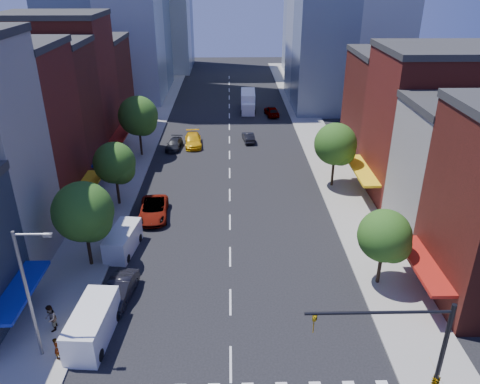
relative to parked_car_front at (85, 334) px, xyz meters
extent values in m
plane|color=black|center=(9.50, -2.12, -0.65)|extent=(220.00, 220.00, 0.00)
cube|color=gray|center=(-3.00, 37.88, -0.58)|extent=(5.00, 120.00, 0.15)
cube|color=gray|center=(22.00, 37.88, -0.58)|extent=(5.00, 120.00, 0.15)
cube|color=maroon|center=(-11.50, 18.38, 7.35)|extent=(12.00, 9.00, 16.00)
cube|color=#531C14|center=(-11.50, 26.88, 6.85)|extent=(12.00, 8.00, 15.00)
cube|color=maroon|center=(-11.50, 35.38, 7.85)|extent=(12.00, 9.00, 17.00)
cube|color=#531C14|center=(-11.50, 44.88, 5.85)|extent=(12.00, 10.00, 13.00)
cube|color=beige|center=(30.50, 12.88, 5.35)|extent=(12.00, 8.00, 12.00)
cube|color=maroon|center=(30.50, 21.88, 6.85)|extent=(12.00, 10.00, 15.00)
cube|color=#531C14|center=(30.50, 31.88, 5.85)|extent=(12.00, 10.00, 13.00)
cylinder|color=black|center=(20.00, -6.62, 3.50)|extent=(0.24, 0.24, 8.00)
cylinder|color=black|center=(16.50, -6.62, 7.10)|extent=(7.00, 0.16, 0.16)
imported|color=gold|center=(13.50, -6.62, 6.50)|extent=(0.22, 0.18, 1.10)
imported|color=gold|center=(20.00, -6.62, 2.70)|extent=(0.48, 2.24, 0.90)
cylinder|color=slate|center=(-2.50, -1.12, 4.00)|extent=(0.20, 0.20, 9.00)
cylinder|color=slate|center=(-1.50, -1.12, 8.30)|extent=(2.00, 0.14, 0.14)
cube|color=slate|center=(-0.60, -1.12, 8.25)|extent=(0.50, 0.25, 0.18)
cylinder|color=black|center=(-2.00, 8.88, 1.46)|extent=(0.28, 0.28, 3.92)
sphere|color=#224A15|center=(-2.00, 8.88, 4.40)|extent=(4.80, 4.80, 4.80)
sphere|color=#224A15|center=(-1.40, 8.58, 3.70)|extent=(3.36, 3.36, 3.36)
cylinder|color=black|center=(-2.00, 19.88, 1.32)|extent=(0.28, 0.28, 3.64)
sphere|color=#224A15|center=(-2.00, 19.88, 4.05)|extent=(4.20, 4.20, 4.20)
sphere|color=#224A15|center=(-1.40, 19.58, 3.40)|extent=(2.94, 2.94, 2.94)
cylinder|color=black|center=(-2.00, 33.88, 1.60)|extent=(0.28, 0.28, 4.20)
sphere|color=#224A15|center=(-2.00, 33.88, 4.75)|extent=(5.00, 5.00, 5.00)
sphere|color=#224A15|center=(-1.40, 33.58, 4.00)|extent=(3.50, 3.50, 3.50)
cylinder|color=black|center=(21.00, 5.88, 1.18)|extent=(0.28, 0.28, 3.36)
sphere|color=#224A15|center=(21.00, 5.88, 3.70)|extent=(4.00, 4.00, 4.00)
sphere|color=#224A15|center=(21.60, 5.58, 3.10)|extent=(2.80, 2.80, 2.80)
cylinder|color=black|center=(21.00, 23.88, 1.46)|extent=(0.28, 0.28, 3.92)
sphere|color=#224A15|center=(21.00, 23.88, 4.40)|extent=(4.60, 4.60, 4.60)
sphere|color=#224A15|center=(21.60, 23.58, 3.70)|extent=(3.22, 3.22, 3.22)
imported|color=#A6A6AA|center=(0.00, 0.00, 0.00)|extent=(2.00, 4.00, 1.31)
imported|color=black|center=(1.31, 4.47, 0.13)|extent=(2.21, 4.90, 1.56)
imported|color=#999999|center=(2.00, 17.09, 0.15)|extent=(3.09, 5.99, 1.62)
imported|color=black|center=(2.00, 36.38, 0.00)|extent=(2.26, 4.64, 1.30)
cube|color=silver|center=(0.43, 0.34, 0.49)|extent=(2.58, 5.60, 2.29)
cube|color=black|center=(0.28, -1.72, 0.82)|extent=(2.09, 1.24, 0.98)
cylinder|color=black|center=(-0.68, -1.43, -0.27)|extent=(0.33, 0.85, 0.83)
cylinder|color=black|center=(1.28, -1.58, -0.27)|extent=(0.33, 0.85, 0.83)
cylinder|color=black|center=(-0.41, 2.27, -0.27)|extent=(0.33, 0.85, 0.83)
cylinder|color=black|center=(1.55, 2.12, -0.27)|extent=(0.33, 0.85, 0.83)
cube|color=silver|center=(0.25, 11.03, 0.37)|extent=(2.59, 5.10, 2.05)
cube|color=black|center=(0.00, 9.19, 0.66)|extent=(1.92, 1.21, 0.88)
cylinder|color=black|center=(-0.84, 9.50, -0.31)|extent=(0.34, 0.77, 0.74)
cylinder|color=black|center=(0.90, 9.27, -0.31)|extent=(0.34, 0.77, 0.74)
cylinder|color=black|center=(-0.40, 12.79, -0.31)|extent=(0.34, 0.77, 0.74)
cylinder|color=black|center=(1.34, 12.56, -0.31)|extent=(0.34, 0.77, 0.74)
imported|color=#F2B50C|center=(4.49, 37.59, 0.13)|extent=(2.67, 5.59, 1.57)
imported|color=black|center=(12.18, 39.09, 0.00)|extent=(1.85, 4.12, 1.31)
imported|color=#999999|center=(16.52, 51.69, 0.15)|extent=(2.49, 4.90, 1.60)
cube|color=white|center=(12.74, 55.60, 0.92)|extent=(2.54, 6.46, 3.15)
cube|color=white|center=(12.63, 51.87, 0.43)|extent=(2.21, 1.83, 1.97)
cylinder|color=black|center=(11.57, 52.68, -0.21)|extent=(0.32, 0.89, 0.88)
cylinder|color=black|center=(13.73, 52.62, -0.21)|extent=(0.32, 0.89, 0.88)
cylinder|color=black|center=(11.70, 57.11, -0.21)|extent=(0.32, 0.89, 0.88)
cylinder|color=black|center=(13.86, 57.04, -0.21)|extent=(0.32, 0.89, 0.88)
imported|color=#999999|center=(-1.31, -1.47, 0.26)|extent=(0.44, 0.60, 1.54)
imported|color=#999999|center=(-2.55, 1.06, 0.48)|extent=(0.89, 1.06, 1.97)
camera|label=1|loc=(9.60, -23.72, 21.69)|focal=35.00mm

